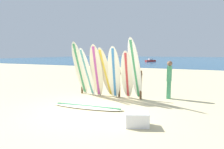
{
  "coord_description": "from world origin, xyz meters",
  "views": [
    {
      "loc": [
        3.04,
        -5.0,
        1.89
      ],
      "look_at": [
        -0.23,
        2.52,
        0.93
      ],
      "focal_mm": 29.23,
      "sensor_mm": 36.0,
      "label": 1
    }
  ],
  "objects_px": {
    "beachgoer_standing": "(169,78)",
    "cooler_box": "(137,119)",
    "surfboard_leaning_center": "(106,73)",
    "surfboard_leaning_center_right": "(114,73)",
    "surfboard_leaning_center_left": "(96,71)",
    "surfboard_leaning_far_right": "(135,70)",
    "surfboard_leaning_left": "(87,72)",
    "surfboard_lying_on_sand": "(87,107)",
    "surfboard_leaning_far_left": "(80,69)",
    "small_boat_offshore": "(150,61)",
    "surfboard_rack": "(109,80)",
    "surfboard_leaning_right": "(127,75)"
  },
  "relations": [
    {
      "from": "surfboard_leaning_center",
      "to": "surfboard_leaning_right",
      "type": "distance_m",
      "value": 0.93
    },
    {
      "from": "surfboard_leaning_left",
      "to": "surfboard_leaning_center_right",
      "type": "xyz_separation_m",
      "value": [
        1.25,
        0.04,
        0.02
      ]
    },
    {
      "from": "surfboard_leaning_left",
      "to": "surfboard_leaning_right",
      "type": "bearing_deg",
      "value": 6.18
    },
    {
      "from": "surfboard_leaning_center_left",
      "to": "surfboard_lying_on_sand",
      "type": "bearing_deg",
      "value": -74.24
    },
    {
      "from": "surfboard_rack",
      "to": "surfboard_leaning_center",
      "type": "bearing_deg",
      "value": -95.18
    },
    {
      "from": "surfboard_leaning_far_right",
      "to": "cooler_box",
      "type": "relative_size",
      "value": 4.16
    },
    {
      "from": "surfboard_leaning_center_left",
      "to": "surfboard_leaning_center_right",
      "type": "height_order",
      "value": "surfboard_leaning_center_left"
    },
    {
      "from": "surfboard_leaning_far_left",
      "to": "surfboard_leaning_center_right",
      "type": "xyz_separation_m",
      "value": [
        1.7,
        -0.08,
        -0.11
      ]
    },
    {
      "from": "surfboard_leaning_left",
      "to": "surfboard_rack",
      "type": "bearing_deg",
      "value": 27.87
    },
    {
      "from": "surfboard_leaning_left",
      "to": "surfboard_leaning_center",
      "type": "distance_m",
      "value": 0.83
    },
    {
      "from": "surfboard_leaning_right",
      "to": "small_boat_offshore",
      "type": "xyz_separation_m",
      "value": [
        -6.08,
        34.23,
        -0.74
      ]
    },
    {
      "from": "surfboard_leaning_far_left",
      "to": "surfboard_lying_on_sand",
      "type": "height_order",
      "value": "surfboard_leaning_far_left"
    },
    {
      "from": "surfboard_leaning_center",
      "to": "surfboard_leaning_far_right",
      "type": "relative_size",
      "value": 0.86
    },
    {
      "from": "surfboard_leaning_right",
      "to": "surfboard_leaning_far_right",
      "type": "xyz_separation_m",
      "value": [
        0.36,
        -0.07,
        0.25
      ]
    },
    {
      "from": "surfboard_leaning_far_left",
      "to": "surfboard_rack",
      "type": "bearing_deg",
      "value": 14.36
    },
    {
      "from": "surfboard_leaning_center",
      "to": "surfboard_leaning_far_right",
      "type": "distance_m",
      "value": 1.3
    },
    {
      "from": "surfboard_leaning_left",
      "to": "cooler_box",
      "type": "height_order",
      "value": "surfboard_leaning_left"
    },
    {
      "from": "small_boat_offshore",
      "to": "surfboard_leaning_far_left",
      "type": "bearing_deg",
      "value": -83.56
    },
    {
      "from": "surfboard_leaning_center",
      "to": "surfboard_leaning_center_right",
      "type": "xyz_separation_m",
      "value": [
        0.43,
        -0.12,
        0.02
      ]
    },
    {
      "from": "surfboard_leaning_center",
      "to": "surfboard_leaning_far_right",
      "type": "bearing_deg",
      "value": -1.55
    },
    {
      "from": "surfboard_leaning_right",
      "to": "surfboard_leaning_far_right",
      "type": "bearing_deg",
      "value": -11.04
    },
    {
      "from": "surfboard_leaning_left",
      "to": "surfboard_lying_on_sand",
      "type": "bearing_deg",
      "value": -59.28
    },
    {
      "from": "surfboard_rack",
      "to": "surfboard_lying_on_sand",
      "type": "relative_size",
      "value": 1.11
    },
    {
      "from": "surfboard_rack",
      "to": "cooler_box",
      "type": "distance_m",
      "value": 3.48
    },
    {
      "from": "surfboard_rack",
      "to": "surfboard_leaning_right",
      "type": "relative_size",
      "value": 1.47
    },
    {
      "from": "surfboard_leaning_center_right",
      "to": "surfboard_leaning_far_left",
      "type": "bearing_deg",
      "value": 177.38
    },
    {
      "from": "beachgoer_standing",
      "to": "surfboard_leaning_right",
      "type": "bearing_deg",
      "value": -151.58
    },
    {
      "from": "surfboard_leaning_center_left",
      "to": "surfboard_leaning_far_right",
      "type": "bearing_deg",
      "value": 4.06
    },
    {
      "from": "surfboard_leaning_center_left",
      "to": "beachgoer_standing",
      "type": "bearing_deg",
      "value": 19.85
    },
    {
      "from": "surfboard_leaning_far_right",
      "to": "small_boat_offshore",
      "type": "height_order",
      "value": "surfboard_leaning_far_right"
    },
    {
      "from": "surfboard_leaning_center_right",
      "to": "beachgoer_standing",
      "type": "xyz_separation_m",
      "value": [
        2.06,
        1.0,
        -0.22
      ]
    },
    {
      "from": "surfboard_leaning_left",
      "to": "surfboard_leaning_far_right",
      "type": "height_order",
      "value": "surfboard_leaning_far_right"
    },
    {
      "from": "surfboard_leaning_far_left",
      "to": "surfboard_leaning_center_left",
      "type": "bearing_deg",
      "value": -7.12
    },
    {
      "from": "surfboard_leaning_center",
      "to": "surfboard_leaning_right",
      "type": "relative_size",
      "value": 1.07
    },
    {
      "from": "surfboard_lying_on_sand",
      "to": "cooler_box",
      "type": "xyz_separation_m",
      "value": [
        2.03,
        -0.88,
        0.14
      ]
    },
    {
      "from": "surfboard_leaning_center_right",
      "to": "beachgoer_standing",
      "type": "distance_m",
      "value": 2.3
    },
    {
      "from": "surfboard_leaning_far_left",
      "to": "surfboard_leaning_far_right",
      "type": "distance_m",
      "value": 2.56
    },
    {
      "from": "small_boat_offshore",
      "to": "surfboard_lying_on_sand",
      "type": "bearing_deg",
      "value": -81.78
    },
    {
      "from": "surfboard_leaning_far_right",
      "to": "surfboard_leaning_right",
      "type": "bearing_deg",
      "value": 168.96
    },
    {
      "from": "surfboard_leaning_far_right",
      "to": "small_boat_offshore",
      "type": "relative_size",
      "value": 1.0
    },
    {
      "from": "small_boat_offshore",
      "to": "beachgoer_standing",
      "type": "bearing_deg",
      "value": -77.12
    },
    {
      "from": "beachgoer_standing",
      "to": "small_boat_offshore",
      "type": "distance_m",
      "value": 34.25
    },
    {
      "from": "beachgoer_standing",
      "to": "cooler_box",
      "type": "xyz_separation_m",
      "value": [
        -0.42,
        -3.35,
        -0.69
      ]
    },
    {
      "from": "surfboard_leaning_right",
      "to": "surfboard_lying_on_sand",
      "type": "relative_size",
      "value": 0.76
    },
    {
      "from": "surfboard_lying_on_sand",
      "to": "surfboard_leaning_center",
      "type": "bearing_deg",
      "value": 91.27
    },
    {
      "from": "surfboard_leaning_left",
      "to": "small_boat_offshore",
      "type": "relative_size",
      "value": 0.86
    },
    {
      "from": "surfboard_leaning_center",
      "to": "surfboard_leaning_center_right",
      "type": "bearing_deg",
      "value": -15.34
    },
    {
      "from": "surfboard_leaning_left",
      "to": "beachgoer_standing",
      "type": "xyz_separation_m",
      "value": [
        3.31,
        1.03,
        -0.2
      ]
    },
    {
      "from": "beachgoer_standing",
      "to": "cooler_box",
      "type": "distance_m",
      "value": 3.45
    },
    {
      "from": "surfboard_leaning_far_left",
      "to": "surfboard_leaning_center_left",
      "type": "xyz_separation_m",
      "value": [
        0.9,
        -0.11,
        -0.07
      ]
    }
  ]
}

